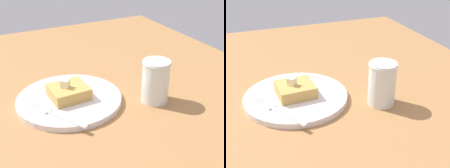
# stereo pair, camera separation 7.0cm
# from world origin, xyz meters

# --- Properties ---
(table_surface) EXTENTS (1.18, 1.18, 0.02)m
(table_surface) POSITION_xyz_m (0.00, 0.00, 0.01)
(table_surface) COLOR #A06E40
(table_surface) RESTS_ON ground
(plate) EXTENTS (0.24, 0.24, 0.01)m
(plate) POSITION_xyz_m (0.04, 0.02, 0.03)
(plate) COLOR silver
(plate) RESTS_ON table_surface
(toast_slice_center) EXTENTS (0.09, 0.08, 0.03)m
(toast_slice_center) POSITION_xyz_m (0.04, 0.02, 0.05)
(toast_slice_center) COLOR tan
(toast_slice_center) RESTS_ON plate
(butter_pat_primary) EXTENTS (0.02, 0.02, 0.02)m
(butter_pat_primary) POSITION_xyz_m (0.03, 0.02, 0.07)
(butter_pat_primary) COLOR beige
(butter_pat_primary) RESTS_ON toast_slice_center
(fork) EXTENTS (0.09, 0.15, 0.00)m
(fork) POSITION_xyz_m (-0.01, -0.03, 0.04)
(fork) COLOR silver
(fork) RESTS_ON plate
(syrup_jar) EXTENTS (0.06, 0.06, 0.10)m
(syrup_jar) POSITION_xyz_m (0.22, -0.07, 0.07)
(syrup_jar) COLOR #37160C
(syrup_jar) RESTS_ON table_surface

